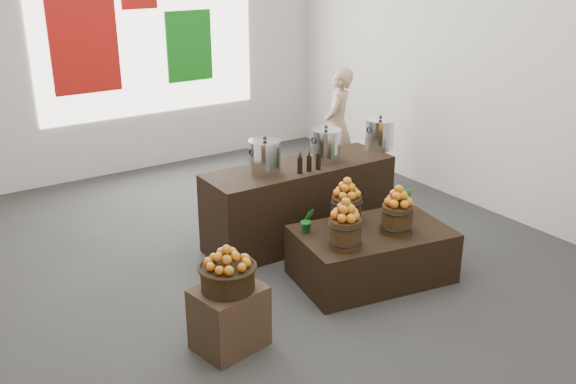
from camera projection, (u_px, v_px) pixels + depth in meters
ground at (265, 259)px, 6.67m from camera, size 7.00×7.00×0.00m
back_wall at (126, 29)px, 8.66m from camera, size 6.00×0.04×4.00m
back_opening at (148, 27)px, 8.80m from camera, size 3.20×0.02×2.40m
deco_red_left at (84, 40)px, 8.36m from camera, size 0.90×0.04×1.40m
deco_green_right at (189, 46)px, 9.21m from camera, size 0.70×0.04×1.00m
crate at (229, 318)px, 5.12m from camera, size 0.60×0.52×0.53m
wicker_basket at (228, 278)px, 4.99m from camera, size 0.42×0.42×0.19m
apples_in_basket at (227, 257)px, 4.93m from camera, size 0.33×0.33×0.18m
display_table at (372, 254)px, 6.21m from camera, size 1.59×1.14×0.50m
apple_bucket_front_left at (345, 233)px, 5.75m from camera, size 0.29×0.29×0.27m
apples_in_bucket_front_left at (346, 209)px, 5.66m from camera, size 0.22×0.22×0.20m
apple_bucket_front_right at (397, 218)px, 6.05m from camera, size 0.29×0.29×0.27m
apples_in_bucket_front_right at (399, 196)px, 5.97m from camera, size 0.22×0.22×0.20m
apple_bucket_rear at (346, 210)px, 6.25m from camera, size 0.29×0.29×0.27m
apples_in_bucket_rear at (347, 188)px, 6.17m from camera, size 0.22×0.22×0.20m
herb_garnish_right at (401, 201)px, 6.45m from camera, size 0.33×0.31×0.29m
herb_garnish_left at (307, 220)px, 6.05m from camera, size 0.16×0.14×0.24m
counter at (300, 203)px, 6.97m from camera, size 2.12×0.69×0.86m
stock_pot_left at (265, 158)px, 6.54m from camera, size 0.33×0.33×0.33m
stock_pot_center at (326, 146)px, 6.93m from camera, size 0.33×0.33×0.33m
stock_pot_right at (380, 135)px, 7.32m from camera, size 0.33×0.33×0.33m
oil_cruets at (311, 160)px, 6.61m from camera, size 0.23×0.06×0.24m
shopper at (338, 126)px, 8.64m from camera, size 0.68×0.65×1.56m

